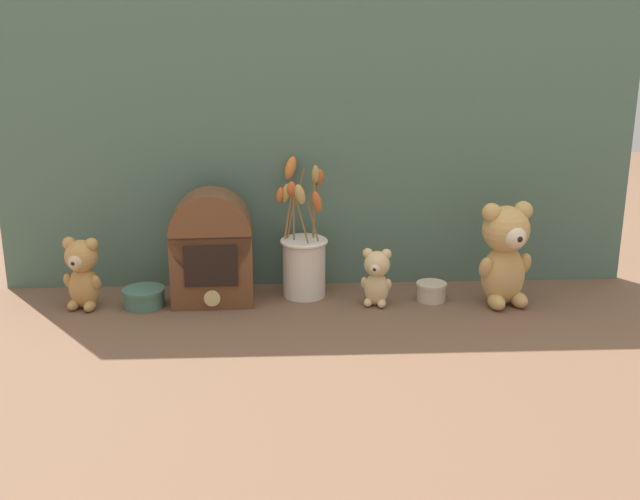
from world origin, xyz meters
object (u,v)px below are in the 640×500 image
teddy_bear_large (505,252)px  decorative_tin_short (431,291)px  teddy_bear_small (377,276)px  flower_vase (304,258)px  decorative_tin_tall (144,297)px  vintage_radio (212,248)px  teddy_bear_medium (82,272)px

teddy_bear_large → decorative_tin_short: bearing=168.5°
teddy_bear_small → flower_vase: size_ratio=0.41×
decorative_tin_short → teddy_bear_large: bearing=-11.5°
decorative_tin_short → decorative_tin_tall: bearing=-179.3°
flower_vase → decorative_tin_short: 0.32m
teddy_bear_small → vintage_radio: vintage_radio is taller
flower_vase → decorative_tin_tall: size_ratio=3.39×
teddy_bear_small → decorative_tin_short: (0.14, 0.02, -0.05)m
teddy_bear_medium → teddy_bear_small: 0.70m
teddy_bear_large → flower_vase: size_ratio=0.74×
teddy_bear_large → teddy_bear_medium: size_ratio=1.45×
vintage_radio → decorative_tin_tall: bearing=-171.7°
flower_vase → decorative_tin_tall: flower_vase is taller
flower_vase → decorative_tin_tall: (-0.39, -0.06, -0.08)m
decorative_tin_tall → decorative_tin_short: 0.70m
flower_vase → decorative_tin_short: size_ratio=4.60×
flower_vase → teddy_bear_large: bearing=-10.0°
teddy_bear_large → teddy_bear_small: bearing=178.0°
teddy_bear_large → flower_vase: flower_vase is taller
teddy_bear_medium → decorative_tin_short: bearing=0.7°
flower_vase → vintage_radio: (-0.22, -0.04, 0.04)m
teddy_bear_medium → decorative_tin_tall: size_ratio=1.73×
teddy_bear_large → vintage_radio: vintage_radio is taller
teddy_bear_medium → teddy_bear_small: teddy_bear_medium is taller
teddy_bear_small → decorative_tin_tall: size_ratio=1.39×
decorative_tin_short → teddy_bear_small: bearing=-170.5°
decorative_tin_tall → vintage_radio: bearing=8.3°
flower_vase → decorative_tin_short: flower_vase is taller
teddy_bear_medium → decorative_tin_short: (0.84, 0.01, -0.07)m
vintage_radio → decorative_tin_short: size_ratio=3.72×
decorative_tin_tall → teddy_bear_large: bearing=-1.7°
teddy_bear_large → decorative_tin_short: teddy_bear_large is taller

